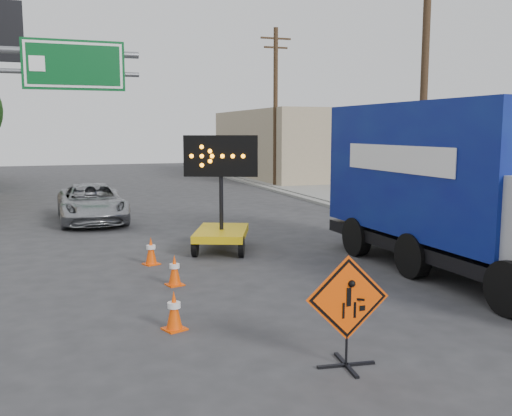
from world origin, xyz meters
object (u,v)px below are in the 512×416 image
construction_sign (347,308)px  box_truck (459,197)px  arrow_board (221,226)px  pickup_truck (92,203)px

construction_sign → box_truck: 6.29m
arrow_board → pickup_truck: bearing=138.0°
arrow_board → box_truck: size_ratio=0.38×
arrow_board → box_truck: 6.20m
pickup_truck → box_truck: 13.02m
arrow_board → pickup_truck: size_ratio=0.64×
arrow_board → pickup_truck: arrow_board is taller
pickup_truck → construction_sign: bearing=-80.9°
pickup_truck → box_truck: bearing=-55.8°
pickup_truck → box_truck: box_truck is taller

